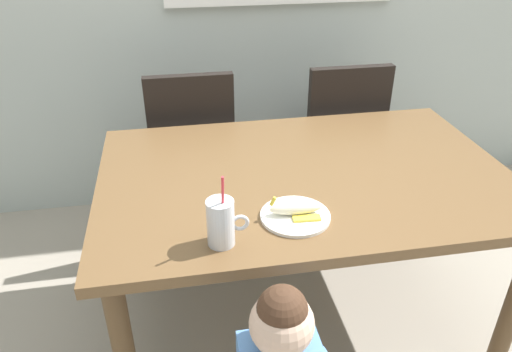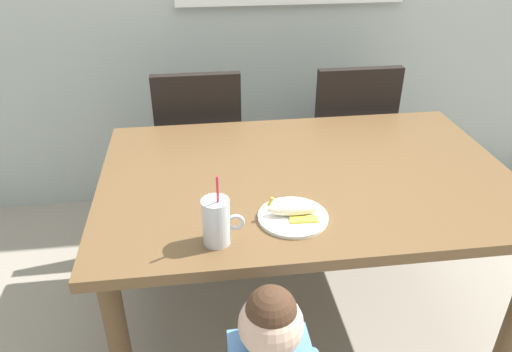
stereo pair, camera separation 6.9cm
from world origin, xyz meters
TOP-DOWN VIEW (x-y plane):
  - ground_plane at (0.00, 0.00)m, footprint 24.00×24.00m
  - dining_table at (0.00, 0.00)m, footprint 1.56×1.03m
  - dining_chair_left at (-0.40, 0.74)m, footprint 0.44×0.44m
  - dining_chair_right at (0.39, 0.73)m, footprint 0.44×0.44m
  - milk_cup at (-0.37, -0.38)m, footprint 0.13×0.08m
  - snack_plate at (-0.11, -0.29)m, footprint 0.23×0.23m
  - peeled_banana at (-0.11, -0.29)m, footprint 0.17×0.11m

SIDE VIEW (x-z plane):
  - ground_plane at x=0.00m, z-range 0.00..0.00m
  - dining_chair_left at x=-0.40m, z-range 0.06..1.02m
  - dining_chair_right at x=0.39m, z-range 0.06..1.02m
  - dining_table at x=0.00m, z-range 0.29..1.05m
  - snack_plate at x=-0.11m, z-range 0.76..0.77m
  - peeled_banana at x=-0.11m, z-range 0.75..0.82m
  - milk_cup at x=-0.37m, z-range 0.70..0.95m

